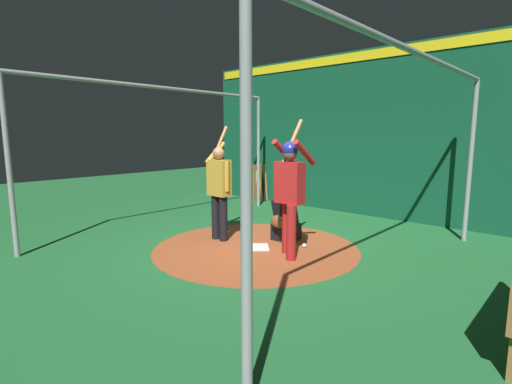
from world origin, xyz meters
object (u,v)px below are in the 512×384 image
object	(u,v)px
catcher	(285,219)
visitor	(219,187)
batter	(290,187)
bat_rack	(262,184)
baseball_1	(304,245)
home_plate	(256,247)
baseball_0	(244,258)

from	to	relation	value
catcher	visitor	xyz separation A→B (m)	(0.74, -0.90, 0.58)
batter	catcher	bearing A→B (deg)	-137.83
batter	visitor	distance (m)	1.50
bat_rack	baseball_1	world-z (taller)	bat_rack
batter	baseball_1	size ratio (longest dim) A/B	28.72
home_plate	visitor	distance (m)	1.26
bat_rack	home_plate	bearing A→B (deg)	39.87
home_plate	bat_rack	size ratio (longest dim) A/B	0.40
baseball_0	baseball_1	xyz separation A→B (m)	(-1.14, 0.30, 0.00)
visitor	baseball_0	size ratio (longest dim) A/B	27.51
batter	baseball_1	distance (m)	1.16
catcher	bat_rack	world-z (taller)	bat_rack
bat_rack	baseball_0	bearing A→B (deg)	38.15
home_plate	catcher	distance (m)	0.78
batter	baseball_1	world-z (taller)	batter
batter	catcher	size ratio (longest dim) A/B	2.17
home_plate	catcher	xyz separation A→B (m)	(-0.69, 0.07, 0.37)
baseball_1	bat_rack	bearing A→B (deg)	-130.00
visitor	baseball_1	distance (m)	1.80
visitor	batter	bearing A→B (deg)	93.52
bat_rack	baseball_0	size ratio (longest dim) A/B	14.20
home_plate	baseball_0	world-z (taller)	baseball_0
batter	bat_rack	distance (m)	5.01
baseball_0	visitor	bearing A→B (deg)	-115.83
visitor	bat_rack	bearing A→B (deg)	-149.45
catcher	bat_rack	xyz separation A→B (m)	(-2.80, -2.99, 0.10)
home_plate	catcher	bearing A→B (deg)	173.80
batter	catcher	xyz separation A→B (m)	(-0.65, -0.59, -0.70)
home_plate	baseball_0	bearing A→B (deg)	26.56
home_plate	batter	bearing A→B (deg)	92.65
batter	baseball_0	world-z (taller)	batter
baseball_1	batter	bearing A→B (deg)	7.13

